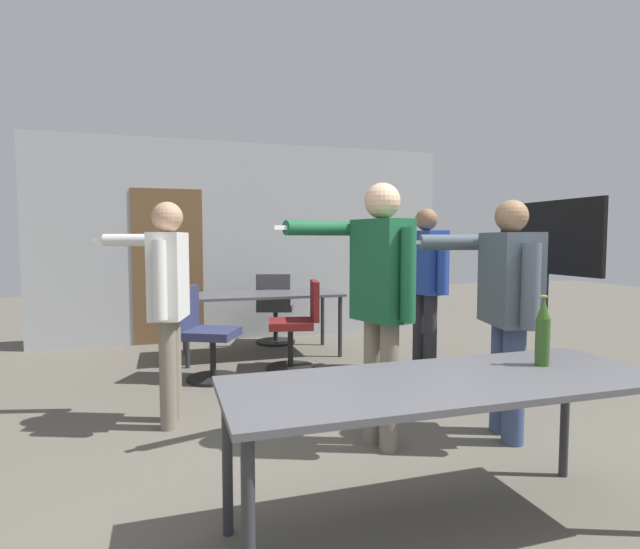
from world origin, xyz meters
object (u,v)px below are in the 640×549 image
person_far_watching (424,274)px  office_chair_far_left (205,337)px  beer_bottle (543,333)px  office_chair_mid_tucked (275,311)px  office_chair_near_pushed (298,327)px  tv_screen (546,266)px  person_center_tall (167,291)px  person_right_polo (507,298)px  person_left_plaid (380,288)px

person_far_watching → office_chair_far_left: size_ratio=1.85×
person_far_watching → beer_bottle: 2.63m
office_chair_mid_tucked → office_chair_near_pushed: bearing=-73.4°
tv_screen → beer_bottle: bearing=-41.9°
office_chair_near_pushed → beer_bottle: beer_bottle is taller
tv_screen → person_center_tall: tv_screen is taller
tv_screen → person_center_tall: size_ratio=1.05×
person_far_watching → office_chair_far_left: person_far_watching is taller
beer_bottle → office_chair_far_left: bearing=116.6°
tv_screen → office_chair_near_pushed: size_ratio=1.84×
person_far_watching → office_chair_far_left: (-2.19, 0.39, -0.59)m
person_center_tall → person_right_polo: size_ratio=1.00×
person_left_plaid → office_chair_mid_tucked: 3.48m
person_left_plaid → office_chair_far_left: 2.30m
office_chair_near_pushed → office_chair_far_left: office_chair_near_pushed is taller
person_left_plaid → office_chair_near_pushed: person_left_plaid is taller
person_left_plaid → person_center_tall: bearing=42.0°
tv_screen → beer_bottle: 2.40m
person_right_polo → beer_bottle: bearing=166.5°
person_far_watching → office_chair_near_pushed: size_ratio=1.80×
person_left_plaid → person_center_tall: (-1.33, 0.83, -0.06)m
person_left_plaid → person_center_tall: size_ratio=1.06×
tv_screen → person_left_plaid: size_ratio=0.99×
tv_screen → person_right_polo: bearing=-50.7°
person_far_watching → office_chair_mid_tucked: person_far_watching is taller
person_center_tall → office_chair_mid_tucked: (1.36, 2.59, -0.57)m
office_chair_far_left → person_far_watching: bearing=106.6°
person_center_tall → person_far_watching: person_far_watching is taller
person_center_tall → office_chair_near_pushed: (1.33, 1.28, -0.56)m
office_chair_far_left → beer_bottle: bearing=53.4°
person_center_tall → person_right_polo: 2.43m
person_center_tall → office_chair_near_pushed: 1.93m
person_right_polo → office_chair_mid_tucked: size_ratio=1.76×
office_chair_mid_tucked → person_left_plaid: bearing=-72.4°
person_center_tall → person_left_plaid: bearing=-107.6°
office_chair_mid_tucked → tv_screen: bearing=-33.5°
person_right_polo → person_center_tall: bearing=80.7°
person_center_tall → office_chair_mid_tucked: size_ratio=1.76×
office_chair_mid_tucked → office_chair_near_pushed: 1.31m
office_chair_near_pushed → person_left_plaid: bearing=-168.5°
tv_screen → person_left_plaid: bearing=-68.0°
office_chair_near_pushed → office_chair_far_left: (-0.97, -0.13, -0.02)m
person_far_watching → person_left_plaid: bearing=135.2°
beer_bottle → office_chair_mid_tucked: bearing=95.9°
person_left_plaid → beer_bottle: person_left_plaid is taller
office_chair_mid_tucked → beer_bottle: 4.41m
tv_screen → office_chair_far_left: size_ratio=1.89×
person_far_watching → office_chair_far_left: bearing=72.5°
person_left_plaid → beer_bottle: size_ratio=4.89×
office_chair_mid_tucked → office_chair_far_left: 1.76m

